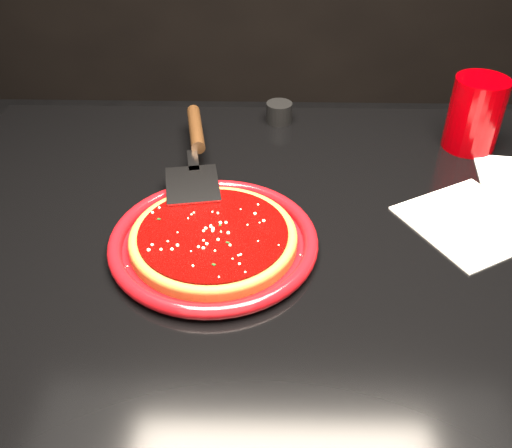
{
  "coord_description": "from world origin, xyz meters",
  "views": [
    {
      "loc": [
        -0.06,
        -0.68,
        1.28
      ],
      "look_at": [
        -0.08,
        -0.02,
        0.77
      ],
      "focal_mm": 40.0,
      "sensor_mm": 36.0,
      "label": 1
    }
  ],
  "objects_px": {
    "plate": "(214,241)",
    "pizza_server": "(195,151)",
    "table": "(296,381)",
    "cup": "(475,114)",
    "ramekin": "(279,112)"
  },
  "relations": [
    {
      "from": "plate",
      "to": "pizza_server",
      "type": "bearing_deg",
      "value": 102.68
    },
    {
      "from": "pizza_server",
      "to": "plate",
      "type": "bearing_deg",
      "value": -86.99
    },
    {
      "from": "plate",
      "to": "pizza_server",
      "type": "xyz_separation_m",
      "value": [
        -0.05,
        0.2,
        0.03
      ]
    },
    {
      "from": "table",
      "to": "cup",
      "type": "distance_m",
      "value": 0.59
    },
    {
      "from": "pizza_server",
      "to": "ramekin",
      "type": "bearing_deg",
      "value": 42.92
    },
    {
      "from": "table",
      "to": "pizza_server",
      "type": "height_order",
      "value": "pizza_server"
    },
    {
      "from": "plate",
      "to": "cup",
      "type": "distance_m",
      "value": 0.54
    },
    {
      "from": "table",
      "to": "pizza_server",
      "type": "relative_size",
      "value": 3.43
    },
    {
      "from": "ramekin",
      "to": "cup",
      "type": "bearing_deg",
      "value": -14.71
    },
    {
      "from": "ramekin",
      "to": "plate",
      "type": "bearing_deg",
      "value": -104.03
    },
    {
      "from": "plate",
      "to": "cup",
      "type": "relative_size",
      "value": 2.29
    },
    {
      "from": "pizza_server",
      "to": "cup",
      "type": "relative_size",
      "value": 2.67
    },
    {
      "from": "plate",
      "to": "ramekin",
      "type": "bearing_deg",
      "value": 75.97
    },
    {
      "from": "table",
      "to": "pizza_server",
      "type": "bearing_deg",
      "value": 140.2
    },
    {
      "from": "pizza_server",
      "to": "ramekin",
      "type": "relative_size",
      "value": 6.91
    }
  ]
}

